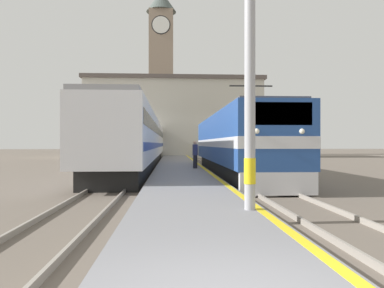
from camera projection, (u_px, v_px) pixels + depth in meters
The scene contains 10 objects.
ground_plane at pixel (178, 165), 33.31m from camera, with size 200.00×200.00×0.00m, color #60564C.
platform at pixel (179, 166), 28.32m from camera, with size 3.21×140.00×0.36m.
rail_track_near at pixel (220, 168), 28.50m from camera, with size 2.84×140.00×0.16m.
rail_track_far at pixel (138, 168), 28.15m from camera, with size 2.83×140.00×0.16m.
locomotive_train at pixel (234, 144), 22.11m from camera, with size 2.92×18.55×4.64m.
passenger_train at pixel (146, 141), 36.88m from camera, with size 2.92×47.25×4.02m.
catenary_mast at pixel (253, 51), 8.68m from camera, with size 2.23×0.27×7.45m.
person_on_platform at pixel (195, 154), 23.31m from camera, with size 0.34×0.34×1.71m.
clock_tower at pixel (161, 68), 63.77m from camera, with size 5.05×5.05×28.02m.
station_building at pixel (174, 119), 53.53m from camera, with size 24.42×10.09×10.96m.
Camera 1 is at (-0.62, -3.33, 1.89)m, focal length 35.00 mm.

